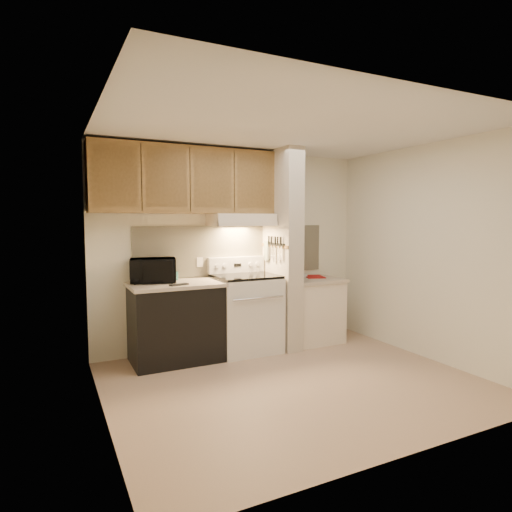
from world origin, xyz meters
TOP-DOWN VIEW (x-y plane):
  - floor at (0.00, 0.00)m, footprint 3.60×3.60m
  - ceiling at (0.00, 0.00)m, footprint 3.60×3.60m
  - wall_back at (0.00, 1.50)m, footprint 3.60×2.50m
  - wall_left at (-1.80, 0.00)m, footprint 0.02×3.00m
  - wall_right at (1.80, 0.00)m, footprint 0.02×3.00m
  - backsplash at (0.00, 1.49)m, footprint 2.60×0.02m
  - range_body at (0.00, 1.16)m, footprint 0.76×0.65m
  - oven_window at (0.00, 0.84)m, footprint 0.50×0.01m
  - oven_handle at (0.00, 0.80)m, footprint 0.65×0.02m
  - cooktop at (0.00, 1.16)m, footprint 0.74×0.64m
  - range_backguard at (0.00, 1.44)m, footprint 0.76×0.08m
  - range_display at (0.00, 1.40)m, footprint 0.10×0.01m
  - range_knob_left_outer at (-0.28, 1.40)m, footprint 0.05×0.02m
  - range_knob_left_inner at (-0.18, 1.40)m, footprint 0.05×0.02m
  - range_knob_right_inner at (0.18, 1.40)m, footprint 0.05×0.02m
  - range_knob_right_outer at (0.28, 1.40)m, footprint 0.05×0.02m
  - dishwasher_front at (-0.88, 1.17)m, footprint 1.00×0.63m
  - left_countertop at (-0.88, 1.17)m, footprint 1.04×0.67m
  - spoon_rest at (-0.89, 0.97)m, footprint 0.22×0.12m
  - teal_jar at (-0.83, 1.39)m, footprint 0.10×0.10m
  - outlet at (-0.48, 1.48)m, footprint 0.08×0.01m
  - microwave at (-1.10, 1.31)m, footprint 0.56×0.44m
  - partition_pillar at (0.51, 1.15)m, footprint 0.22×0.70m
  - pillar_trim at (0.39, 1.15)m, footprint 0.01×0.70m
  - knife_strip at (0.39, 1.10)m, footprint 0.02×0.42m
  - knife_blade_a at (0.38, 0.93)m, footprint 0.01×0.03m
  - knife_handle_a at (0.38, 0.95)m, footprint 0.02×0.02m
  - knife_blade_b at (0.38, 1.01)m, footprint 0.01×0.04m
  - knife_handle_b at (0.38, 1.03)m, footprint 0.02×0.02m
  - knife_blade_c at (0.38, 1.11)m, footprint 0.01×0.04m
  - knife_handle_c at (0.38, 1.09)m, footprint 0.02×0.02m
  - knife_blade_d at (0.38, 1.18)m, footprint 0.01×0.04m
  - knife_handle_d at (0.38, 1.18)m, footprint 0.02×0.02m
  - knife_blade_e at (0.38, 1.27)m, footprint 0.01×0.04m
  - knife_handle_e at (0.38, 1.26)m, footprint 0.02×0.02m
  - oven_mitt at (0.38, 1.32)m, footprint 0.03×0.10m
  - right_cab_base at (0.97, 1.15)m, footprint 0.70×0.60m
  - right_countertop at (0.97, 1.15)m, footprint 0.74×0.64m
  - red_folder at (1.07, 1.25)m, footprint 0.33×0.39m
  - white_box at (0.92, 1.33)m, footprint 0.15×0.12m
  - range_hood at (0.00, 1.28)m, footprint 0.78×0.44m
  - hood_lip at (0.00, 1.07)m, footprint 0.78×0.04m
  - upper_cabinets at (-0.69, 1.32)m, footprint 2.18×0.33m
  - cab_door_a at (-1.51, 1.17)m, footprint 0.46×0.01m
  - cab_gap_a at (-1.23, 1.16)m, footprint 0.01×0.01m
  - cab_door_b at (-0.96, 1.17)m, footprint 0.46×0.01m
  - cab_gap_b at (-0.69, 1.16)m, footprint 0.01×0.01m
  - cab_door_c at (-0.42, 1.17)m, footprint 0.46×0.01m
  - cab_gap_c at (-0.14, 1.16)m, footprint 0.01×0.01m
  - cab_door_d at (0.13, 1.17)m, footprint 0.46×0.01m

SIDE VIEW (x-z plane):
  - floor at x=0.00m, z-range 0.00..0.00m
  - right_cab_base at x=0.97m, z-range 0.00..0.81m
  - dishwasher_front at x=-0.88m, z-range 0.00..0.87m
  - range_body at x=0.00m, z-range 0.00..0.92m
  - oven_window at x=0.00m, z-range 0.35..0.65m
  - oven_handle at x=0.00m, z-range 0.71..0.73m
  - right_countertop at x=0.97m, z-range 0.81..0.85m
  - red_folder at x=1.07m, z-range 0.85..0.86m
  - white_box at x=0.92m, z-range 0.85..0.89m
  - left_countertop at x=-0.88m, z-range 0.87..0.91m
  - spoon_rest at x=-0.89m, z-range 0.91..0.92m
  - cooktop at x=0.00m, z-range 0.92..0.95m
  - teal_jar at x=-0.83m, z-range 0.91..1.01m
  - microwave at x=-1.10m, z-range 0.91..1.19m
  - range_backguard at x=0.00m, z-range 0.95..1.15m
  - range_display at x=0.00m, z-range 1.03..1.07m
  - range_knob_left_outer at x=-0.28m, z-range 1.03..1.07m
  - range_knob_left_inner at x=-0.18m, z-range 1.03..1.07m
  - range_knob_right_inner at x=0.18m, z-range 1.03..1.07m
  - range_knob_right_outer at x=0.28m, z-range 1.03..1.07m
  - outlet at x=-0.48m, z-range 1.04..1.16m
  - knife_blade_c at x=0.38m, z-range 1.10..1.30m
  - knife_blade_b at x=0.38m, z-range 1.12..1.30m
  - knife_blade_e at x=0.38m, z-range 1.12..1.30m
  - knife_blade_a at x=0.38m, z-range 1.14..1.30m
  - knife_blade_d at x=0.38m, z-range 1.14..1.30m
  - oven_mitt at x=0.38m, z-range 1.11..1.35m
  - backsplash at x=0.00m, z-range 0.92..1.55m
  - wall_back at x=0.00m, z-range 1.24..1.26m
  - wall_left at x=-1.80m, z-range 0.00..2.50m
  - wall_right at x=1.80m, z-range 0.00..2.50m
  - partition_pillar at x=0.51m, z-range 0.00..2.50m
  - pillar_trim at x=0.39m, z-range 1.28..1.32m
  - knife_strip at x=0.39m, z-range 1.30..1.34m
  - knife_handle_a at x=0.38m, z-range 1.32..1.42m
  - knife_handle_b at x=0.38m, z-range 1.32..1.42m
  - knife_handle_c at x=0.38m, z-range 1.32..1.42m
  - knife_handle_d at x=0.38m, z-range 1.32..1.42m
  - knife_handle_e at x=0.38m, z-range 1.32..1.42m
  - hood_lip at x=0.00m, z-range 1.55..1.61m
  - range_hood at x=0.00m, z-range 1.55..1.70m
  - upper_cabinets at x=-0.69m, z-range 1.70..2.47m
  - cab_door_a at x=-1.51m, z-range 1.77..2.40m
  - cab_gap_a at x=-1.23m, z-range 1.72..2.45m
  - cab_door_b at x=-0.96m, z-range 1.77..2.40m
  - cab_gap_b at x=-0.69m, z-range 1.72..2.45m
  - cab_door_c at x=-0.42m, z-range 1.77..2.40m
  - cab_gap_c at x=-0.14m, z-range 1.72..2.45m
  - cab_door_d at x=0.13m, z-range 1.77..2.40m
  - ceiling at x=0.00m, z-range 2.50..2.50m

